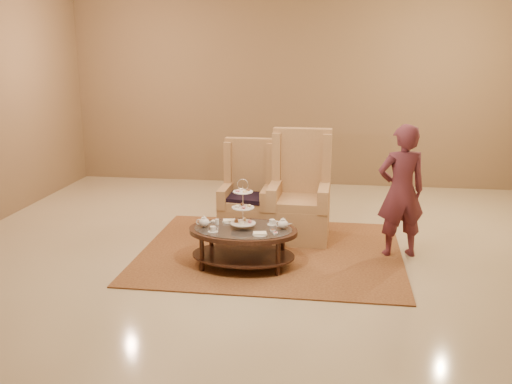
# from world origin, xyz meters

# --- Properties ---
(ground) EXTENTS (8.00, 8.00, 0.00)m
(ground) POSITION_xyz_m (0.00, 0.00, 0.00)
(ground) COLOR #C7B894
(ground) RESTS_ON ground
(ceiling) EXTENTS (8.00, 8.00, 0.02)m
(ceiling) POSITION_xyz_m (0.00, 0.00, 0.00)
(ceiling) COLOR silver
(ceiling) RESTS_ON ground
(wall_back) EXTENTS (8.00, 0.04, 3.50)m
(wall_back) POSITION_xyz_m (0.00, 4.00, 1.75)
(wall_back) COLOR olive
(wall_back) RESTS_ON ground
(rug) EXTENTS (3.14, 2.62, 0.02)m
(rug) POSITION_xyz_m (0.03, 0.31, 0.01)
(rug) COLOR olive
(rug) RESTS_ON ground
(tea_table) EXTENTS (1.25, 0.87, 1.03)m
(tea_table) POSITION_xyz_m (-0.23, -0.20, 0.37)
(tea_table) COLOR black
(tea_table) RESTS_ON ground
(armchair_left) EXTENTS (0.68, 0.71, 1.25)m
(armchair_left) POSITION_xyz_m (-0.37, 1.08, 0.42)
(armchair_left) COLOR tan
(armchair_left) RESTS_ON ground
(armchair_right) EXTENTS (0.78, 0.80, 1.41)m
(armchair_right) POSITION_xyz_m (0.33, 0.95, 0.47)
(armchair_right) COLOR tan
(armchair_right) RESTS_ON ground
(person) EXTENTS (0.66, 0.52, 1.59)m
(person) POSITION_xyz_m (1.55, 0.43, 0.79)
(person) COLOR #562530
(person) RESTS_ON ground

